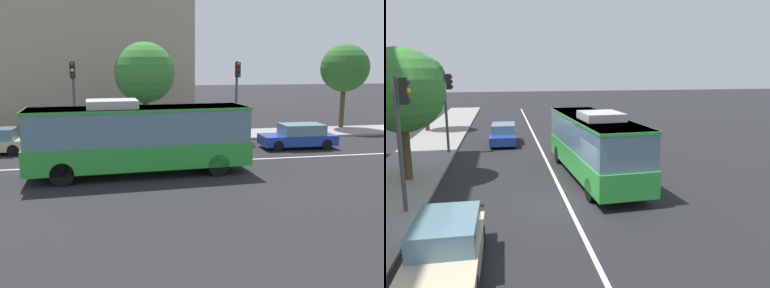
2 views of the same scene
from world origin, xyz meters
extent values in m
plane|color=black|center=(0.00, 0.00, 0.00)|extent=(160.00, 160.00, 0.00)
cube|color=gray|center=(0.00, 7.55, 0.07)|extent=(80.00, 3.88, 0.14)
cube|color=silver|center=(0.00, 0.00, 0.01)|extent=(76.00, 0.16, 0.01)
cube|color=green|center=(3.42, -1.94, 0.98)|extent=(10.12, 3.04, 1.10)
cube|color=slate|center=(3.42, -1.94, 2.31)|extent=(9.92, 2.95, 1.58)
cube|color=green|center=(3.42, -1.94, 3.04)|extent=(10.02, 3.01, 0.12)
cube|color=#B2B2B2|center=(2.22, -2.01, 3.28)|extent=(2.29, 1.92, 0.36)
cylinder|color=black|center=(6.75, -0.66, 0.50)|extent=(1.01, 0.35, 1.00)
cylinder|color=black|center=(6.87, -2.85, 0.50)|extent=(1.01, 0.35, 1.00)
cylinder|color=black|center=(-0.04, -1.03, 0.50)|extent=(1.01, 0.35, 1.00)
cylinder|color=black|center=(0.08, -3.22, 0.50)|extent=(1.01, 0.35, 1.00)
cube|color=#1E3899|center=(13.16, 2.48, 0.52)|extent=(4.55, 1.94, 0.60)
cube|color=slate|center=(13.41, 2.47, 1.14)|extent=(2.57, 1.73, 0.64)
cylinder|color=black|center=(11.64, 1.73, 0.32)|extent=(0.65, 0.24, 0.64)
cylinder|color=black|center=(11.69, 3.33, 0.32)|extent=(0.65, 0.24, 0.64)
cylinder|color=black|center=(14.64, 1.64, 0.32)|extent=(0.65, 0.24, 0.64)
cylinder|color=black|center=(14.68, 3.24, 0.32)|extent=(0.65, 0.24, 0.64)
cylinder|color=black|center=(-3.28, 3.27, 0.32)|extent=(0.64, 0.22, 0.64)
cylinder|color=black|center=(-3.27, 4.87, 0.32)|extent=(0.64, 0.22, 0.64)
cylinder|color=#47474C|center=(-0.14, 6.20, 2.60)|extent=(0.16, 0.16, 5.20)
cube|color=black|center=(-0.12, 5.92, 4.65)|extent=(0.33, 0.30, 0.96)
sphere|color=#2D2D2D|center=(-0.12, 5.77, 4.97)|extent=(0.22, 0.22, 0.22)
sphere|color=#F9A514|center=(-0.12, 5.77, 4.65)|extent=(0.22, 0.22, 0.22)
sphere|color=#2D2D2D|center=(-0.12, 5.77, 4.33)|extent=(0.22, 0.22, 0.22)
cylinder|color=#47474C|center=(10.34, 6.00, 2.60)|extent=(0.16, 0.16, 5.20)
cube|color=black|center=(10.31, 5.72, 4.65)|extent=(0.34, 0.30, 0.96)
sphere|color=red|center=(10.30, 5.57, 4.97)|extent=(0.22, 0.22, 0.22)
sphere|color=#2D2D2D|center=(10.30, 5.57, 4.65)|extent=(0.22, 0.22, 0.22)
sphere|color=#2D2D2D|center=(10.30, 5.57, 4.33)|extent=(0.22, 0.22, 0.22)
cylinder|color=#4C3823|center=(19.87, 9.01, 1.68)|extent=(0.36, 0.36, 3.37)
sphere|color=#2D6B28|center=(19.87, 9.01, 4.73)|extent=(3.64, 3.64, 3.64)
cylinder|color=#4C3823|center=(4.36, 7.08, 1.48)|extent=(0.36, 0.36, 2.96)
sphere|color=#387F33|center=(4.36, 7.08, 4.46)|extent=(3.99, 3.99, 3.99)
cube|color=slate|center=(9.35, 23.69, 2.11)|extent=(0.13, 15.36, 1.50)
cube|color=slate|center=(9.35, 23.69, 5.51)|extent=(0.13, 15.36, 1.50)
cube|color=slate|center=(9.35, 23.69, 8.91)|extent=(0.13, 15.36, 1.50)
camera|label=1|loc=(2.33, -20.51, 4.98)|focal=38.58mm
camera|label=2|loc=(-14.62, 2.44, 5.42)|focal=35.21mm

